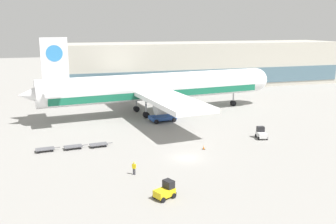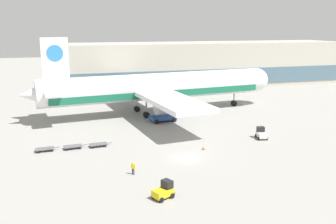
{
  "view_description": "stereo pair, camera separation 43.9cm",
  "coord_description": "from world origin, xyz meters",
  "px_view_note": "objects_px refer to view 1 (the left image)",
  "views": [
    {
      "loc": [
        -17.98,
        -49.49,
        19.12
      ],
      "look_at": [
        1.18,
        13.36,
        4.0
      ],
      "focal_mm": 40.0,
      "sensor_mm": 36.0,
      "label": 1
    },
    {
      "loc": [
        -17.56,
        -49.61,
        19.12
      ],
      "look_at": [
        1.18,
        13.36,
        4.0
      ],
      "focal_mm": 40.0,
      "sensor_mm": 36.0,
      "label": 2
    }
  ],
  "objects_px": {
    "baggage_dolly_lead": "(45,149)",
    "ground_crew_near": "(134,167)",
    "airplane_main": "(155,88)",
    "traffic_cone_near": "(204,147)",
    "scissor_lift_loader": "(162,113)",
    "baggage_tug_foreground": "(166,191)",
    "baggage_tug_mid": "(261,133)",
    "baggage_dolly_third": "(99,144)",
    "baggage_dolly_second": "(73,147)"
  },
  "relations": [
    {
      "from": "baggage_dolly_second",
      "to": "ground_crew_near",
      "type": "relative_size",
      "value": 2.14
    },
    {
      "from": "baggage_tug_mid",
      "to": "baggage_dolly_lead",
      "type": "xyz_separation_m",
      "value": [
        -35.96,
        3.61,
        -0.49
      ]
    },
    {
      "from": "baggage_dolly_lead",
      "to": "ground_crew_near",
      "type": "relative_size",
      "value": 2.14
    },
    {
      "from": "baggage_tug_foreground",
      "to": "baggage_dolly_second",
      "type": "height_order",
      "value": "baggage_tug_foreground"
    },
    {
      "from": "scissor_lift_loader",
      "to": "baggage_tug_foreground",
      "type": "distance_m",
      "value": 35.24
    },
    {
      "from": "baggage_tug_foreground",
      "to": "baggage_tug_mid",
      "type": "relative_size",
      "value": 1.04
    },
    {
      "from": "baggage_dolly_lead",
      "to": "airplane_main",
      "type": "bearing_deg",
      "value": 35.63
    },
    {
      "from": "baggage_dolly_second",
      "to": "traffic_cone_near",
      "type": "height_order",
      "value": "traffic_cone_near"
    },
    {
      "from": "baggage_dolly_third",
      "to": "ground_crew_near",
      "type": "distance_m",
      "value": 13.53
    },
    {
      "from": "baggage_tug_mid",
      "to": "ground_crew_near",
      "type": "bearing_deg",
      "value": 123.5
    },
    {
      "from": "airplane_main",
      "to": "ground_crew_near",
      "type": "height_order",
      "value": "airplane_main"
    },
    {
      "from": "baggage_dolly_lead",
      "to": "baggage_dolly_third",
      "type": "relative_size",
      "value": 1.0
    },
    {
      "from": "baggage_tug_foreground",
      "to": "baggage_dolly_lead",
      "type": "bearing_deg",
      "value": 97.49
    },
    {
      "from": "scissor_lift_loader",
      "to": "traffic_cone_near",
      "type": "xyz_separation_m",
      "value": [
        1.28,
        -19.2,
        -1.5
      ]
    },
    {
      "from": "baggage_tug_foreground",
      "to": "baggage_tug_mid",
      "type": "height_order",
      "value": "same"
    },
    {
      "from": "baggage_dolly_third",
      "to": "traffic_cone_near",
      "type": "height_order",
      "value": "traffic_cone_near"
    },
    {
      "from": "baggage_dolly_lead",
      "to": "baggage_dolly_second",
      "type": "height_order",
      "value": "same"
    },
    {
      "from": "airplane_main",
      "to": "traffic_cone_near",
      "type": "relative_size",
      "value": 82.67
    },
    {
      "from": "airplane_main",
      "to": "traffic_cone_near",
      "type": "height_order",
      "value": "airplane_main"
    },
    {
      "from": "baggage_tug_mid",
      "to": "baggage_dolly_lead",
      "type": "relative_size",
      "value": 0.71
    },
    {
      "from": "airplane_main",
      "to": "baggage_tug_foreground",
      "type": "bearing_deg",
      "value": -109.87
    },
    {
      "from": "baggage_tug_foreground",
      "to": "baggage_dolly_third",
      "type": "relative_size",
      "value": 0.75
    },
    {
      "from": "scissor_lift_loader",
      "to": "traffic_cone_near",
      "type": "bearing_deg",
      "value": -92.58
    },
    {
      "from": "baggage_tug_mid",
      "to": "baggage_dolly_second",
      "type": "bearing_deg",
      "value": 95.63
    },
    {
      "from": "airplane_main",
      "to": "baggage_tug_mid",
      "type": "bearing_deg",
      "value": -68.52
    },
    {
      "from": "scissor_lift_loader",
      "to": "baggage_tug_mid",
      "type": "relative_size",
      "value": 2.05
    },
    {
      "from": "baggage_tug_mid",
      "to": "baggage_dolly_second",
      "type": "relative_size",
      "value": 0.71
    },
    {
      "from": "airplane_main",
      "to": "baggage_tug_mid",
      "type": "distance_m",
      "value": 27.56
    },
    {
      "from": "baggage_tug_mid",
      "to": "ground_crew_near",
      "type": "xyz_separation_m",
      "value": [
        -24.58,
        -9.61,
        0.16
      ]
    },
    {
      "from": "airplane_main",
      "to": "scissor_lift_loader",
      "type": "distance_m",
      "value": 8.43
    },
    {
      "from": "scissor_lift_loader",
      "to": "baggage_tug_mid",
      "type": "height_order",
      "value": "scissor_lift_loader"
    },
    {
      "from": "baggage_dolly_lead",
      "to": "baggage_dolly_third",
      "type": "xyz_separation_m",
      "value": [
        8.29,
        -0.06,
        0.0
      ]
    },
    {
      "from": "traffic_cone_near",
      "to": "baggage_dolly_third",
      "type": "bearing_deg",
      "value": 158.63
    },
    {
      "from": "baggage_dolly_lead",
      "to": "ground_crew_near",
      "type": "height_order",
      "value": "ground_crew_near"
    },
    {
      "from": "baggage_dolly_lead",
      "to": "baggage_dolly_second",
      "type": "bearing_deg",
      "value": -5.36
    },
    {
      "from": "baggage_tug_mid",
      "to": "traffic_cone_near",
      "type": "bearing_deg",
      "value": 114.73
    },
    {
      "from": "ground_crew_near",
      "to": "traffic_cone_near",
      "type": "xyz_separation_m",
      "value": [
        12.73,
        6.97,
        -0.69
      ]
    },
    {
      "from": "baggage_dolly_lead",
      "to": "traffic_cone_near",
      "type": "xyz_separation_m",
      "value": [
        24.11,
        -6.25,
        -0.05
      ]
    },
    {
      "from": "baggage_dolly_third",
      "to": "ground_crew_near",
      "type": "relative_size",
      "value": 2.14
    },
    {
      "from": "ground_crew_near",
      "to": "baggage_dolly_lead",
      "type": "bearing_deg",
      "value": -18.66
    },
    {
      "from": "scissor_lift_loader",
      "to": "baggage_dolly_lead",
      "type": "bearing_deg",
      "value": -156.84
    },
    {
      "from": "baggage_dolly_lead",
      "to": "ground_crew_near",
      "type": "bearing_deg",
      "value": -54.81
    },
    {
      "from": "baggage_dolly_lead",
      "to": "ground_crew_near",
      "type": "xyz_separation_m",
      "value": [
        11.38,
        -13.22,
        0.64
      ]
    },
    {
      "from": "airplane_main",
      "to": "traffic_cone_near",
      "type": "bearing_deg",
      "value": -94.62
    },
    {
      "from": "baggage_tug_mid",
      "to": "baggage_dolly_lead",
      "type": "distance_m",
      "value": 36.15
    },
    {
      "from": "baggage_dolly_third",
      "to": "traffic_cone_near",
      "type": "xyz_separation_m",
      "value": [
        15.82,
        -6.19,
        -0.05
      ]
    },
    {
      "from": "baggage_dolly_second",
      "to": "baggage_dolly_third",
      "type": "height_order",
      "value": "same"
    },
    {
      "from": "baggage_dolly_third",
      "to": "traffic_cone_near",
      "type": "bearing_deg",
      "value": -26.9
    },
    {
      "from": "baggage_dolly_second",
      "to": "baggage_dolly_third",
      "type": "distance_m",
      "value": 4.02
    },
    {
      "from": "scissor_lift_loader",
      "to": "baggage_dolly_third",
      "type": "bearing_deg",
      "value": -144.58
    }
  ]
}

